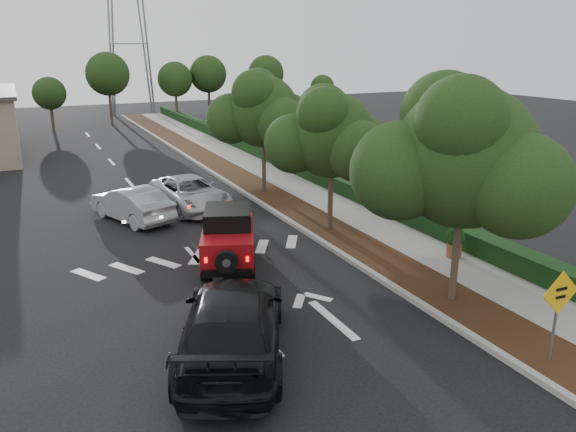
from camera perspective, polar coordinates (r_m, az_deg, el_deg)
ground at (r=14.43m, az=-2.48°, el=-12.08°), size 120.00×120.00×0.00m
curb at (r=26.38m, az=-3.57°, el=1.79°), size 0.20×70.00×0.15m
planting_strip at (r=26.76m, az=-1.58°, el=2.01°), size 1.80×70.00×0.12m
sidewalk at (r=27.56m, az=2.03°, el=2.46°), size 2.00×70.00×0.12m
hedge at (r=28.13m, az=4.57°, el=3.43°), size 0.80×70.00×0.80m
transmission_tower at (r=61.01m, az=-15.36°, el=9.91°), size 7.00×4.00×28.00m
street_tree_near at (r=16.82m, az=16.25°, el=-8.34°), size 3.80×3.80×5.92m
street_tree_mid at (r=22.08m, az=4.25°, el=-1.51°), size 3.20×3.20×5.32m
street_tree_far at (r=27.66m, az=-2.43°, el=2.38°), size 3.40×3.40×5.62m
red_jeep at (r=18.60m, az=-6.08°, el=-2.04°), size 2.75×3.86×1.89m
silver_suv_ahead at (r=25.19m, az=-9.90°, el=2.30°), size 2.94×5.28×1.40m
black_suv_oncoming at (r=13.28m, az=-5.64°, el=-10.84°), size 4.46×6.14×1.65m
silver_sedan_oncoming at (r=24.01m, az=-15.60°, el=1.21°), size 2.94×4.58×1.43m
speed_hump_sign at (r=13.92m, az=25.78°, el=-8.04°), size 1.03×0.10×2.19m
terracotta_planter at (r=19.64m, az=16.59°, el=-2.30°), size 0.63×0.63×1.10m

